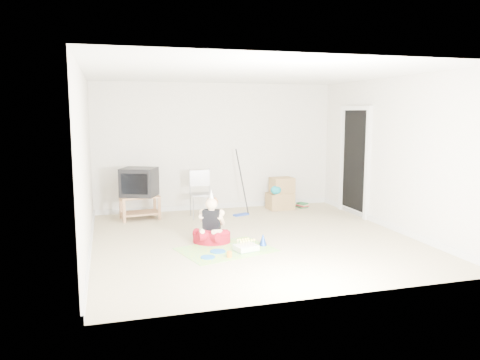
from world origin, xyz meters
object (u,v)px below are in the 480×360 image
object	(u,v)px
crt_tv	(139,182)
cardboard_boxes	(281,194)
seated_woman	(212,231)
birthday_cake	(246,248)
tv_stand	(140,205)
folding_chair	(202,194)

from	to	relation	value
crt_tv	cardboard_boxes	world-z (taller)	crt_tv
seated_woman	birthday_cake	xyz separation A→B (m)	(0.38, -0.60, -0.14)
birthday_cake	tv_stand	bearing A→B (deg)	117.81
folding_chair	seated_woman	world-z (taller)	folding_chair
folding_chair	birthday_cake	world-z (taller)	folding_chair
tv_stand	seated_woman	bearing A→B (deg)	-63.63
crt_tv	cardboard_boxes	size ratio (longest dim) A/B	0.94
tv_stand	seated_woman	size ratio (longest dim) A/B	0.91
tv_stand	folding_chair	bearing A→B (deg)	-9.09
tv_stand	cardboard_boxes	size ratio (longest dim) A/B	1.16
folding_chair	cardboard_boxes	size ratio (longest dim) A/B	1.41
crt_tv	folding_chair	bearing A→B (deg)	14.62
tv_stand	birthday_cake	bearing A→B (deg)	-62.19
crt_tv	tv_stand	bearing A→B (deg)	170.02
tv_stand	birthday_cake	distance (m)	2.87
cardboard_boxes	seated_woman	bearing A→B (deg)	-132.95
birthday_cake	folding_chair	bearing A→B (deg)	94.49
folding_chair	cardboard_boxes	xyz separation A→B (m)	(1.75, 0.34, -0.14)
folding_chair	cardboard_boxes	bearing A→B (deg)	10.88
tv_stand	cardboard_boxes	xyz separation A→B (m)	(2.90, 0.15, 0.05)
seated_woman	birthday_cake	world-z (taller)	seated_woman
tv_stand	cardboard_boxes	bearing A→B (deg)	2.99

